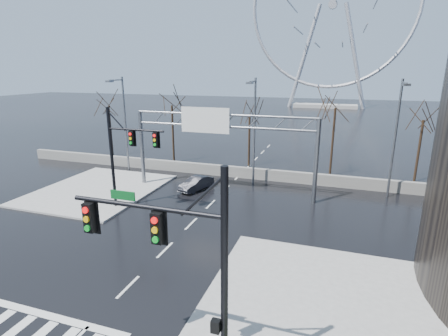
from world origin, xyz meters
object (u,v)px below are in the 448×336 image
at_px(signal_mast_near, 184,257).
at_px(sign_gantry, 218,136).
at_px(car, 196,183).
at_px(signal_mast_far, 123,150).
at_px(ferris_wheel, 332,12).

distance_m(signal_mast_near, sign_gantry, 19.79).
bearing_deg(car, signal_mast_far, -100.02).
xyz_separation_m(signal_mast_far, car, (3.36, 6.02, -4.22)).
xyz_separation_m(ferris_wheel, car, (-7.51, -80.02, -25.52)).
height_order(sign_gantry, ferris_wheel, ferris_wheel).
height_order(signal_mast_far, ferris_wheel, ferris_wheel).
bearing_deg(signal_mast_near, car, 111.92).
bearing_deg(signal_mast_near, sign_gantry, 106.19).
bearing_deg(sign_gantry, signal_mast_far, -132.47).
relative_size(sign_gantry, car, 4.43).
distance_m(signal_mast_far, car, 8.08).
relative_size(ferris_wheel, car, 13.78).
bearing_deg(signal_mast_far, ferris_wheel, 82.80).
bearing_deg(ferris_wheel, car, -95.36).
distance_m(signal_mast_near, ferris_wheel, 101.29).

